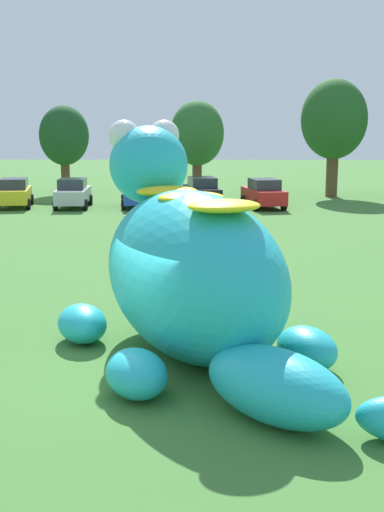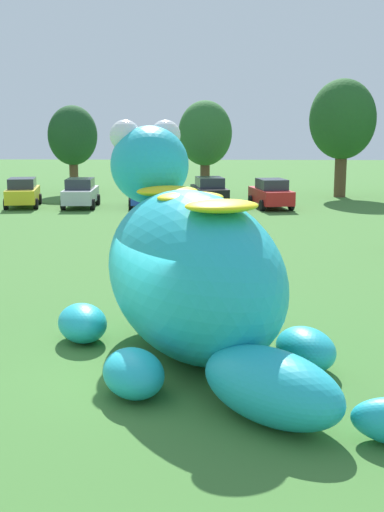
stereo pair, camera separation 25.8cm
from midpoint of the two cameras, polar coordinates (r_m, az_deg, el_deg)
ground_plane at (r=13.97m, az=-3.48°, el=-9.50°), size 160.00×160.00×0.00m
giant_inflatable_creature at (r=14.31m, az=0.47°, el=-1.33°), size 7.62×8.60×5.00m
car_yellow at (r=41.62m, az=-13.88°, el=5.21°), size 2.45×4.33×1.72m
car_silver at (r=40.68m, az=-9.18°, el=5.26°), size 2.10×4.18×1.72m
car_blue at (r=40.41m, az=-3.81°, el=5.34°), size 2.31×4.28×1.72m
car_black at (r=41.12m, az=1.65°, el=5.46°), size 2.49×4.34×1.72m
car_red at (r=40.09m, az=6.85°, el=5.24°), size 2.53×4.35×1.72m
tree_mid_left at (r=48.97m, az=-9.86°, el=9.92°), size 3.46×3.46×6.14m
tree_centre_left at (r=46.24m, az=1.27°, el=10.24°), size 3.61×3.61×6.42m
tree_centre at (r=46.89m, az=12.72°, el=11.09°), size 4.40×4.40×7.80m
spectator_wandering at (r=33.04m, az=-0.02°, el=4.06°), size 0.38×0.26×1.71m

